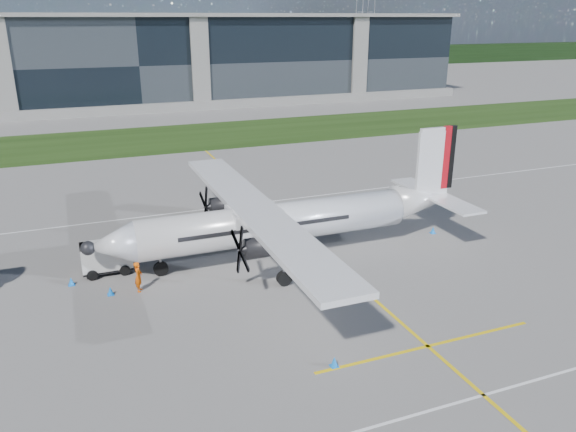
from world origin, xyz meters
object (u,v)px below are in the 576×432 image
(pylon_east, at_px, (365,17))
(safety_cone_nose_port, at_px, (110,291))
(baggage_tug, at_px, (107,258))
(safety_cone_fwd, at_px, (71,281))
(turboprop_aircraft, at_px, (289,199))
(safety_cone_tail, at_px, (433,230))
(safety_cone_portwing, at_px, (334,362))
(safety_cone_nose_stbd, at_px, (92,270))
(ground_crew_person, at_px, (138,275))

(pylon_east, xyz_separation_m, safety_cone_nose_port, (-95.78, -144.83, -14.75))
(baggage_tug, relative_size, safety_cone_fwd, 6.37)
(pylon_east, bearing_deg, turboprop_aircraft, -120.44)
(pylon_east, relative_size, baggage_tug, 9.42)
(safety_cone_nose_port, bearing_deg, safety_cone_tail, 3.43)
(turboprop_aircraft, bearing_deg, safety_cone_nose_port, -172.53)
(turboprop_aircraft, xyz_separation_m, safety_cone_portwing, (-2.72, -12.52, -3.68))
(pylon_east, bearing_deg, safety_cone_portwing, -119.16)
(safety_cone_tail, height_order, safety_cone_nose_stbd, same)
(pylon_east, relative_size, turboprop_aircraft, 1.14)
(ground_crew_person, distance_m, safety_cone_fwd, 4.36)
(safety_cone_portwing, bearing_deg, safety_cone_nose_stbd, 123.89)
(pylon_east, distance_m, safety_cone_nose_stbd, 171.91)
(pylon_east, relative_size, safety_cone_fwd, 60.00)
(baggage_tug, xyz_separation_m, safety_cone_nose_port, (-0.12, -3.25, -0.70))
(safety_cone_portwing, relative_size, safety_cone_nose_stbd, 1.00)
(ground_crew_person, relative_size, safety_cone_fwd, 4.16)
(ground_crew_person, xyz_separation_m, safety_cone_tail, (21.31, 1.47, -0.79))
(baggage_tug, height_order, safety_cone_portwing, baggage_tug)
(baggage_tug, distance_m, safety_cone_tail, 22.89)
(pylon_east, distance_m, safety_cone_fwd, 173.64)
(safety_cone_tail, xyz_separation_m, safety_cone_nose_port, (-22.92, -1.37, 0.00))
(baggage_tug, xyz_separation_m, ground_crew_person, (1.49, -3.35, 0.09))
(safety_cone_tail, xyz_separation_m, safety_cone_portwing, (-14.08, -12.38, 0.00))
(pylon_east, bearing_deg, baggage_tug, -124.05)
(turboprop_aircraft, xyz_separation_m, safety_cone_tail, (11.36, -0.14, -3.68))
(baggage_tug, xyz_separation_m, safety_cone_portwing, (8.72, -14.25, -0.70))
(turboprop_aircraft, bearing_deg, safety_cone_nose_stbd, 171.38)
(ground_crew_person, relative_size, safety_cone_nose_port, 4.16)
(ground_crew_person, bearing_deg, safety_cone_fwd, 75.54)
(turboprop_aircraft, distance_m, safety_cone_portwing, 13.33)
(turboprop_aircraft, height_order, safety_cone_nose_port, turboprop_aircraft)
(baggage_tug, distance_m, ground_crew_person, 3.67)
(pylon_east, relative_size, safety_cone_portwing, 60.00)
(ground_crew_person, height_order, safety_cone_portwing, ground_crew_person)
(turboprop_aircraft, height_order, safety_cone_tail, turboprop_aircraft)
(safety_cone_tail, bearing_deg, safety_cone_fwd, 178.27)
(safety_cone_nose_port, relative_size, safety_cone_fwd, 1.00)
(turboprop_aircraft, relative_size, safety_cone_nose_port, 52.45)
(baggage_tug, height_order, safety_cone_tail, baggage_tug)
(pylon_east, distance_m, safety_cone_tail, 161.57)
(pylon_east, bearing_deg, safety_cone_tail, -116.93)
(ground_crew_person, distance_m, safety_cone_nose_port, 1.80)
(ground_crew_person, relative_size, safety_cone_nose_stbd, 4.16)
(ground_crew_person, height_order, safety_cone_tail, ground_crew_person)
(safety_cone_nose_port, xyz_separation_m, safety_cone_portwing, (8.84, -11.00, 0.00))
(turboprop_aircraft, relative_size, baggage_tug, 8.24)
(safety_cone_nose_stbd, bearing_deg, safety_cone_portwing, -56.11)
(safety_cone_fwd, bearing_deg, ground_crew_person, -31.32)
(turboprop_aircraft, relative_size, safety_cone_tail, 52.45)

